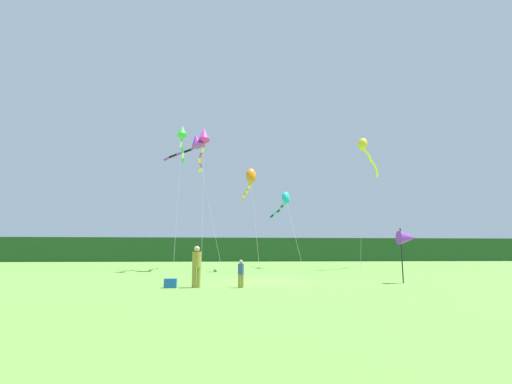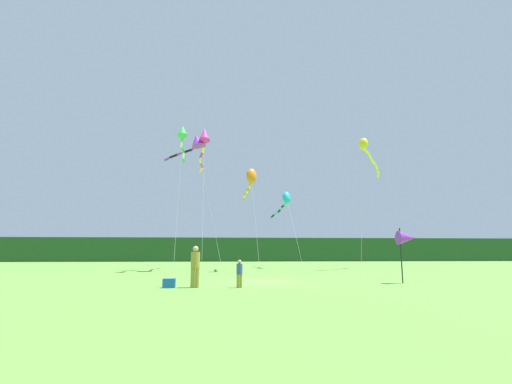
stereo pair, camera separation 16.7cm
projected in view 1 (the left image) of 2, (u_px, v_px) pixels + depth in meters
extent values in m
plane|color=#5B9338|center=(266.00, 282.00, 19.55)|extent=(120.00, 120.00, 0.00)
cube|color=#234C23|center=(237.00, 250.00, 64.13)|extent=(108.00, 3.60, 3.94)
cylinder|color=olive|center=(194.00, 278.00, 16.19)|extent=(0.18, 0.18, 0.85)
cylinder|color=olive|center=(199.00, 278.00, 16.21)|extent=(0.18, 0.18, 0.85)
cylinder|color=olive|center=(197.00, 260.00, 16.32)|extent=(0.39, 0.39, 0.68)
sphere|color=tan|center=(197.00, 249.00, 16.39)|extent=(0.25, 0.25, 0.25)
cylinder|color=olive|center=(239.00, 281.00, 16.12)|extent=(0.12, 0.12, 0.57)
cylinder|color=olive|center=(242.00, 281.00, 16.13)|extent=(0.12, 0.12, 0.57)
cylinder|color=#334C8C|center=(241.00, 269.00, 16.20)|extent=(0.26, 0.26, 0.45)
sphere|color=tan|center=(241.00, 262.00, 16.25)|extent=(0.17, 0.17, 0.17)
cube|color=#1959B2|center=(171.00, 283.00, 16.07)|extent=(0.52, 0.36, 0.39)
cylinder|color=black|center=(402.00, 255.00, 18.62)|extent=(0.06, 0.06, 2.71)
cone|color=purple|center=(407.00, 238.00, 18.79)|extent=(0.90, 0.70, 0.70)
cylinder|color=#B2B2B2|center=(294.00, 231.00, 34.13)|extent=(0.78, 4.07, 6.79)
ellipsoid|color=#1EB7CC|center=(286.00, 198.00, 36.63)|extent=(0.97, 1.20, 1.44)
cylinder|color=#1EB7CC|center=(285.00, 204.00, 36.91)|extent=(0.30, 0.81, 0.31)
cylinder|color=black|center=(283.00, 206.00, 37.63)|extent=(0.31, 0.81, 0.29)
cylinder|color=#1EB7CC|center=(281.00, 208.00, 38.36)|extent=(0.23, 0.82, 0.37)
cylinder|color=black|center=(279.00, 211.00, 39.07)|extent=(0.36, 0.83, 0.37)
cylinder|color=#1EB7CC|center=(276.00, 213.00, 39.73)|extent=(0.52, 0.83, 0.41)
cylinder|color=black|center=(272.00, 216.00, 40.38)|extent=(0.41, 0.83, 0.37)
cylinder|color=#1EB7CC|center=(271.00, 218.00, 41.09)|extent=(0.23, 0.81, 0.35)
cylinder|color=#B2B2B2|center=(362.00, 203.00, 32.13)|extent=(1.61, 2.40, 11.29)
ellipsoid|color=yellow|center=(363.00, 144.00, 34.27)|extent=(1.15, 1.13, 1.22)
cylinder|color=yellow|center=(366.00, 152.00, 34.56)|extent=(0.96, 0.91, 0.47)
cylinder|color=yellow|center=(370.00, 157.00, 35.37)|extent=(0.81, 1.05, 0.56)
cylinder|color=yellow|center=(373.00, 163.00, 36.22)|extent=(0.86, 0.99, 0.44)
cylinder|color=yellow|center=(375.00, 167.00, 37.09)|extent=(0.75, 1.05, 0.40)
cylinder|color=yellow|center=(377.00, 171.00, 38.04)|extent=(0.66, 1.07, 0.31)
cylinder|color=yellow|center=(377.00, 175.00, 39.01)|extent=(0.60, 1.11, 0.43)
cylinder|color=#B2B2B2|center=(209.00, 202.00, 30.45)|extent=(2.43, 2.37, 11.08)
cone|color=purple|center=(196.00, 140.00, 32.38)|extent=(1.65, 1.65, 1.36)
cylinder|color=purple|center=(194.00, 147.00, 32.63)|extent=(0.64, 0.86, 0.38)
cylinder|color=black|center=(188.00, 151.00, 33.14)|extent=(0.84, 0.64, 0.32)
cylinder|color=purple|center=(181.00, 153.00, 33.53)|extent=(0.82, 0.68, 0.31)
cylinder|color=black|center=(173.00, 156.00, 33.93)|extent=(0.84, 0.66, 0.34)
cylinder|color=purple|center=(167.00, 159.00, 34.40)|extent=(0.73, 0.78, 0.32)
cylinder|color=#B2B2B2|center=(178.00, 196.00, 28.45)|extent=(0.07, 3.13, 11.44)
cone|color=green|center=(182.00, 130.00, 30.89)|extent=(0.85, 1.07, 1.13)
cylinder|color=green|center=(182.00, 138.00, 31.21)|extent=(0.32, 0.92, 0.47)
cylinder|color=white|center=(181.00, 144.00, 31.97)|extent=(0.37, 0.92, 0.44)
cylinder|color=green|center=(182.00, 149.00, 32.73)|extent=(0.33, 0.92, 0.46)
cylinder|color=white|center=(183.00, 155.00, 33.51)|extent=(0.31, 0.92, 0.47)
cylinder|color=green|center=(183.00, 160.00, 34.28)|extent=(0.27, 0.90, 0.42)
cylinder|color=#B2B2B2|center=(203.00, 198.00, 29.46)|extent=(0.27, 3.68, 11.53)
cone|color=#E026B2|center=(204.00, 134.00, 32.17)|extent=(1.05, 1.35, 1.45)
cylinder|color=#E026B2|center=(204.00, 143.00, 32.57)|extent=(0.24, 1.09, 0.51)
cylinder|color=yellow|center=(203.00, 149.00, 33.51)|extent=(0.42, 1.08, 0.40)
cylinder|color=#E026B2|center=(201.00, 154.00, 34.43)|extent=(0.47, 1.08, 0.44)
cylinder|color=yellow|center=(200.00, 160.00, 35.36)|extent=(0.29, 1.08, 0.44)
cylinder|color=#E026B2|center=(201.00, 165.00, 36.32)|extent=(0.37, 1.08, 0.43)
cylinder|color=yellow|center=(201.00, 169.00, 37.26)|extent=(0.49, 1.08, 0.44)
cylinder|color=#B2B2B2|center=(255.00, 222.00, 29.08)|extent=(0.50, 2.43, 7.74)
ellipsoid|color=orange|center=(251.00, 176.00, 30.86)|extent=(1.00, 0.99, 1.37)
cylinder|color=orange|center=(250.00, 183.00, 31.05)|extent=(0.30, 0.67, 0.33)
cylinder|color=yellow|center=(249.00, 186.00, 31.61)|extent=(0.20, 0.64, 0.33)
cylinder|color=orange|center=(248.00, 189.00, 32.16)|extent=(0.34, 0.67, 0.34)
cylinder|color=yellow|center=(247.00, 192.00, 32.72)|extent=(0.22, 0.64, 0.30)
cylinder|color=orange|center=(246.00, 194.00, 33.28)|extent=(0.33, 0.65, 0.29)
cylinder|color=yellow|center=(244.00, 196.00, 33.82)|extent=(0.29, 0.67, 0.35)
cylinder|color=orange|center=(243.00, 198.00, 34.38)|extent=(0.22, 0.64, 0.31)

